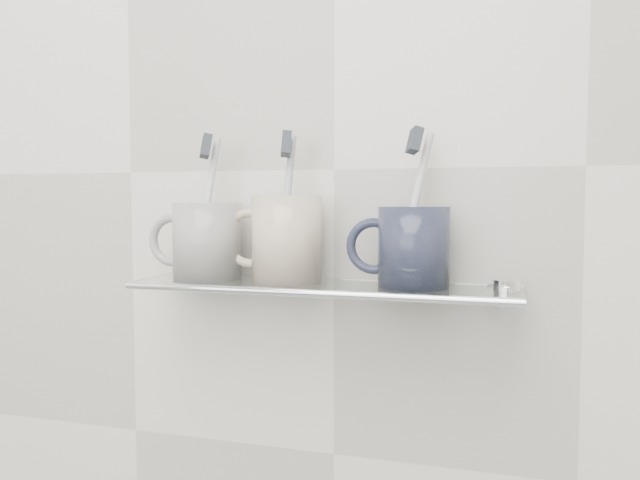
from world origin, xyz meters
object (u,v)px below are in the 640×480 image
at_px(shelf_glass, 321,287).
at_px(mug_left, 207,241).
at_px(mug_center, 287,239).
at_px(mug_right, 414,247).

height_order(shelf_glass, mug_left, mug_left).
distance_m(mug_left, mug_center, 0.12).
xyz_separation_m(shelf_glass, mug_center, (-0.05, 0.00, 0.06)).
height_order(shelf_glass, mug_right, mug_right).
bearing_deg(mug_right, mug_left, -177.32).
bearing_deg(mug_center, mug_right, -1.35).
bearing_deg(mug_left, shelf_glass, 13.49).
bearing_deg(mug_center, shelf_glass, -7.18).
height_order(mug_left, mug_center, mug_center).
distance_m(shelf_glass, mug_right, 0.13).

